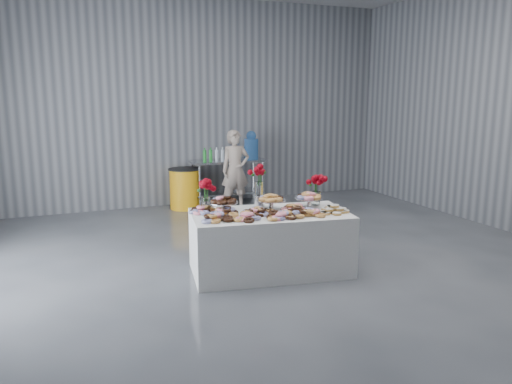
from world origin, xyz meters
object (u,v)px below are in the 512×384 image
display_table (270,242)px  prep_table (228,174)px  trash_barrel (185,189)px  person (235,170)px  water_jug (251,146)px

display_table → prep_table: prep_table is taller
display_table → trash_barrel: (-0.11, 3.80, 0.02)m
prep_table → trash_barrel: prep_table is taller
person → trash_barrel: (-0.89, 0.42, -0.37)m
trash_barrel → display_table: bearing=-88.4°
prep_table → person: bearing=-90.3°
display_table → prep_table: size_ratio=1.27×
prep_table → person: (-0.00, -0.44, 0.14)m
water_jug → trash_barrel: water_jug is taller
display_table → water_jug: bearing=71.4°
display_table → prep_table: 3.91m
display_table → person: person is taller
display_table → person: bearing=77.0°
prep_table → water_jug: size_ratio=2.71×
person → trash_barrel: person is taller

